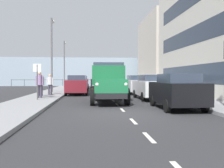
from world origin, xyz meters
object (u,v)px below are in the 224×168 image
(car_silver_kerbside_2, at_px, (136,84))
(street_sign, at_px, (37,75))
(pedestrian_couple_b, at_px, (40,82))
(pedestrian_in_dark_coat, at_px, (41,83))
(car_black_kerbside_near, at_px, (177,91))
(car_red_oppositeside_2, at_px, (82,82))
(truck_vintage_green, at_px, (108,83))
(car_white_kerbside_1, at_px, (151,87))
(lamp_post_far, at_px, (64,60))
(car_navy_oppositeside_1, at_px, (80,83))
(car_maroon_oppositeside_0, at_px, (77,85))
(pedestrian_with_bag, at_px, (50,83))
(lamp_post_promenade, at_px, (52,49))

(car_silver_kerbside_2, xyz_separation_m, street_sign, (7.53, 6.64, 0.79))
(pedestrian_couple_b, relative_size, pedestrian_in_dark_coat, 1.07)
(car_black_kerbside_near, distance_m, car_red_oppositeside_2, 21.98)
(truck_vintage_green, height_order, car_white_kerbside_1, truck_vintage_green)
(car_black_kerbside_near, xyz_separation_m, lamp_post_far, (7.77, -21.89, 3.05))
(truck_vintage_green, xyz_separation_m, car_navy_oppositeside_1, (2.25, -12.37, -0.28))
(pedestrian_couple_b, xyz_separation_m, street_sign, (-0.13, 1.28, 0.47))
(car_maroon_oppositeside_0, relative_size, pedestrian_in_dark_coat, 2.51)
(car_red_oppositeside_2, xyz_separation_m, pedestrian_in_dark_coat, (2.49, 14.65, 0.25))
(car_navy_oppositeside_1, distance_m, street_sign, 11.70)
(car_white_kerbside_1, xyz_separation_m, street_sign, (7.53, 1.12, 0.79))
(car_black_kerbside_near, bearing_deg, pedestrian_in_dark_coat, -40.19)
(truck_vintage_green, distance_m, pedestrian_with_bag, 6.79)
(car_silver_kerbside_2, bearing_deg, car_white_kerbside_1, 90.00)
(car_black_kerbside_near, relative_size, lamp_post_far, 0.61)
(car_red_oppositeside_2, xyz_separation_m, pedestrian_couple_b, (2.26, 16.06, 0.32))
(car_white_kerbside_1, bearing_deg, pedestrian_couple_b, -1.20)
(car_red_oppositeside_2, bearing_deg, car_navy_oppositeside_1, 90.00)
(lamp_post_promenade, relative_size, lamp_post_far, 1.09)
(street_sign, bearing_deg, car_red_oppositeside_2, -97.02)
(lamp_post_far, xyz_separation_m, street_sign, (-0.23, 17.92, -2.26))
(car_white_kerbside_1, bearing_deg, car_silver_kerbside_2, -90.00)
(truck_vintage_green, relative_size, car_black_kerbside_near, 1.45)
(car_maroon_oppositeside_0, bearing_deg, car_white_kerbside_1, 137.84)
(car_maroon_oppositeside_0, distance_m, pedestrian_with_bag, 2.67)
(car_navy_oppositeside_1, bearing_deg, pedestrian_couple_b, 77.48)
(car_silver_kerbside_2, bearing_deg, car_red_oppositeside_2, -63.24)
(car_red_oppositeside_2, bearing_deg, car_white_kerbside_1, 108.41)
(car_maroon_oppositeside_0, bearing_deg, pedestrian_in_dark_coat, 53.08)
(pedestrian_with_bag, xyz_separation_m, lamp_post_far, (0.29, -13.59, 2.82))
(car_navy_oppositeside_1, distance_m, pedestrian_with_bag, 7.44)
(car_white_kerbside_1, distance_m, car_maroon_oppositeside_0, 7.28)
(car_white_kerbside_1, relative_size, car_navy_oppositeside_1, 1.07)
(car_black_kerbside_near, xyz_separation_m, pedestrian_couple_b, (7.66, -5.25, 0.32))
(car_silver_kerbside_2, distance_m, lamp_post_far, 14.03)
(truck_vintage_green, xyz_separation_m, pedestrian_in_dark_coat, (4.74, -3.60, -0.04))
(car_navy_oppositeside_1, relative_size, pedestrian_in_dark_coat, 2.50)
(car_maroon_oppositeside_0, bearing_deg, truck_vintage_green, 108.06)
(car_navy_oppositeside_1, bearing_deg, car_white_kerbside_1, 117.54)
(lamp_post_far, bearing_deg, pedestrian_in_dark_coat, 89.54)
(car_red_oppositeside_2, bearing_deg, lamp_post_far, -13.68)
(car_silver_kerbside_2, bearing_deg, street_sign, 41.39)
(car_silver_kerbside_2, distance_m, car_navy_oppositeside_1, 7.25)
(car_white_kerbside_1, bearing_deg, car_red_oppositeside_2, -71.59)
(car_black_kerbside_near, distance_m, lamp_post_far, 23.42)
(car_black_kerbside_near, relative_size, car_white_kerbside_1, 0.87)
(car_black_kerbside_near, relative_size, car_silver_kerbside_2, 0.94)
(car_red_oppositeside_2, xyz_separation_m, lamp_post_far, (2.37, -0.58, 3.05))
(car_white_kerbside_1, distance_m, lamp_post_promenade, 10.55)
(car_red_oppositeside_2, distance_m, street_sign, 17.50)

